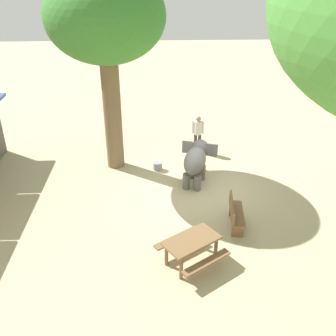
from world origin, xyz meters
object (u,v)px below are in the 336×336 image
(person_handler, at_px, (198,131))
(shade_tree_secondary, at_px, (106,20))
(feed_bucket, at_px, (158,166))
(elephant, at_px, (196,160))
(wooden_bench, at_px, (235,213))
(picnic_table_near, at_px, (192,245))

(person_handler, distance_m, shade_tree_secondary, 5.84)
(feed_bucket, bearing_deg, elephant, -124.32)
(shade_tree_secondary, bearing_deg, person_handler, -71.85)
(person_handler, height_order, wooden_bench, person_handler)
(person_handler, bearing_deg, wooden_bench, 14.56)
(wooden_bench, relative_size, picnic_table_near, 0.69)
(elephant, relative_size, person_handler, 1.25)
(person_handler, bearing_deg, shade_tree_secondary, -63.25)
(shade_tree_secondary, height_order, feed_bucket, shade_tree_secondary)
(elephant, bearing_deg, shade_tree_secondary, 83.75)
(shade_tree_secondary, distance_m, feed_bucket, 5.66)
(feed_bucket, bearing_deg, wooden_bench, -148.56)
(shade_tree_secondary, height_order, wooden_bench, shade_tree_secondary)
(shade_tree_secondary, bearing_deg, feed_bucket, -105.54)
(shade_tree_secondary, xyz_separation_m, feed_bucket, (-0.47, -1.68, -5.38))
(wooden_bench, xyz_separation_m, picnic_table_near, (-1.59, 1.50, 0.12))
(elephant, height_order, feed_bucket, elephant)
(picnic_table_near, height_order, feed_bucket, picnic_table_near)
(shade_tree_secondary, xyz_separation_m, wooden_bench, (-4.23, -3.98, -5.07))
(elephant, xyz_separation_m, shade_tree_secondary, (1.42, 3.07, 4.65))
(elephant, bearing_deg, picnic_table_near, -169.09)
(elephant, xyz_separation_m, person_handler, (2.54, -0.35, 0.06))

